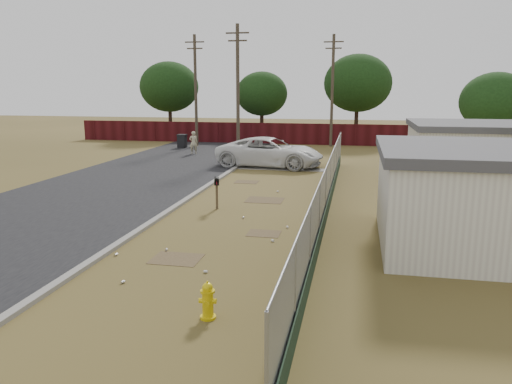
% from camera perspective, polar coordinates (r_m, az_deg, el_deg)
% --- Properties ---
extents(ground, '(120.00, 120.00, 0.00)m').
position_cam_1_polar(ground, '(18.99, -1.54, -2.87)').
color(ground, brown).
rests_on(ground, ground).
extents(street, '(15.10, 60.00, 0.12)m').
position_cam_1_polar(street, '(28.55, -11.17, 1.94)').
color(street, black).
rests_on(street, ground).
extents(chainlink_fence, '(0.10, 27.06, 2.02)m').
position_cam_1_polar(chainlink_fence, '(19.37, 8.17, -0.27)').
color(chainlink_fence, gray).
rests_on(chainlink_fence, ground).
extents(privacy_fence, '(30.00, 0.12, 1.80)m').
position_cam_1_polar(privacy_fence, '(44.25, -1.84, 6.78)').
color(privacy_fence, '#410D11').
rests_on(privacy_fence, ground).
extents(utility_poles, '(12.60, 8.24, 9.00)m').
position_cam_1_polar(utility_poles, '(39.34, 0.02, 11.68)').
color(utility_poles, '#43392D').
rests_on(utility_poles, ground).
extents(houses, '(9.30, 17.24, 3.10)m').
position_cam_1_polar(houses, '(21.99, 25.96, 2.11)').
color(houses, silver).
rests_on(houses, ground).
extents(horizon_trees, '(33.32, 31.94, 7.78)m').
position_cam_1_polar(horizon_trees, '(41.58, 7.05, 11.51)').
color(horizon_trees, '#352218').
rests_on(horizon_trees, ground).
extents(fire_hydrant, '(0.39, 0.39, 0.85)m').
position_cam_1_polar(fire_hydrant, '(10.86, -5.54, -12.31)').
color(fire_hydrant, '#DABF0B').
rests_on(fire_hydrant, ground).
extents(mailbox, '(0.33, 0.57, 1.31)m').
position_cam_1_polar(mailbox, '(20.07, -4.52, 0.93)').
color(mailbox, brown).
rests_on(mailbox, ground).
extents(pickup_truck, '(6.81, 3.65, 1.82)m').
position_cam_1_polar(pickup_truck, '(30.94, 1.61, 4.59)').
color(pickup_truck, white).
rests_on(pickup_truck, ground).
extents(pedestrian, '(0.72, 0.60, 1.70)m').
position_cam_1_polar(pedestrian, '(37.06, -7.16, 5.62)').
color(pedestrian, tan).
rests_on(pedestrian, ground).
extents(trash_bin, '(0.72, 0.79, 1.10)m').
position_cam_1_polar(trash_bin, '(41.08, -8.44, 5.79)').
color(trash_bin, black).
rests_on(trash_bin, ground).
extents(scattered_litter, '(4.60, 11.87, 0.07)m').
position_cam_1_polar(scattered_litter, '(16.47, -4.07, -5.08)').
color(scattered_litter, silver).
rests_on(scattered_litter, ground).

